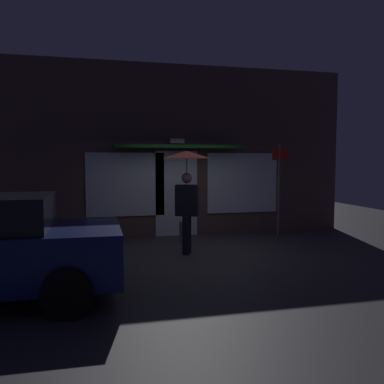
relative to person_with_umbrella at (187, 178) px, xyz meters
The scene contains 5 objects.
ground_plane 1.61m from the person_with_umbrella, 13.51° to the right, with size 18.00×18.00×0.00m, color #38353A.
building_facade 2.37m from the person_with_umbrella, 84.24° to the left, with size 9.31×1.00×4.41m.
person_with_umbrella is the anchor object (origin of this frame).
street_sign_post 3.11m from the person_with_umbrella, 26.87° to the left, with size 0.40×0.07×2.36m.
sidewalk_bollard 1.76m from the person_with_umbrella, 78.87° to the left, with size 0.28×0.28×0.52m, color slate.
Camera 1 is at (-2.21, -8.35, 1.96)m, focal length 38.93 mm.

